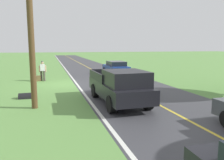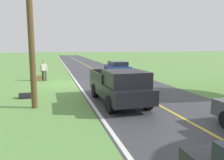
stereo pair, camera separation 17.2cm
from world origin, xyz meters
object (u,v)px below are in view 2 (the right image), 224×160
(hitchhiker_walking, at_px, (44,70))
(suitcase_carried, at_px, (39,78))
(utility_pole_roadside, at_px, (31,32))
(pickup_truck_passing, at_px, (120,86))
(sedan_near_oncoming, at_px, (117,67))

(hitchhiker_walking, height_order, suitcase_carried, hitchhiker_walking)
(hitchhiker_walking, bearing_deg, utility_pole_roadside, 88.78)
(hitchhiker_walking, xyz_separation_m, pickup_truck_passing, (-4.04, 9.31, -0.01))
(suitcase_carried, bearing_deg, sedan_near_oncoming, 105.06)
(hitchhiker_walking, height_order, pickup_truck_passing, pickup_truck_passing)
(hitchhiker_walking, xyz_separation_m, suitcase_carried, (0.41, 0.11, -0.74))
(pickup_truck_passing, bearing_deg, hitchhiker_walking, -66.52)
(utility_pole_roadside, bearing_deg, pickup_truck_passing, 175.36)
(pickup_truck_passing, bearing_deg, utility_pole_roadside, -4.64)
(hitchhiker_walking, height_order, sedan_near_oncoming, hitchhiker_walking)
(sedan_near_oncoming, bearing_deg, hitchhiker_walking, 19.85)
(hitchhiker_walking, bearing_deg, pickup_truck_passing, 113.48)
(pickup_truck_passing, bearing_deg, sedan_near_oncoming, -105.78)
(suitcase_carried, height_order, utility_pole_roadside, utility_pole_roadside)
(suitcase_carried, distance_m, sedan_near_oncoming, 8.35)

